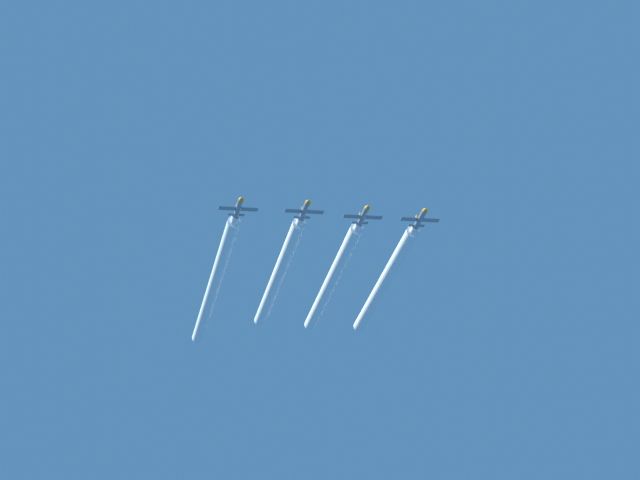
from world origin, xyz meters
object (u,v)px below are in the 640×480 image
jet_far_left (421,218)px  jet_center (305,210)px  jet_inner_left (363,215)px  jet_inner_right (239,207)px

jet_far_left → jet_center: bearing=0.7°
jet_center → jet_inner_left: bearing=-179.7°
jet_far_left → jet_inner_right: 37.26m
jet_far_left → jet_center: (23.86, 0.31, 0.46)m
jet_inner_left → jet_inner_right: 25.44m
jet_far_left → jet_center: 23.87m
jet_inner_left → jet_inner_right: bearing=-0.5°
jet_far_left → jet_inner_right: (37.26, 0.03, 0.43)m
jet_far_left → jet_center: size_ratio=1.00×
jet_center → jet_inner_right: bearing=-1.2°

